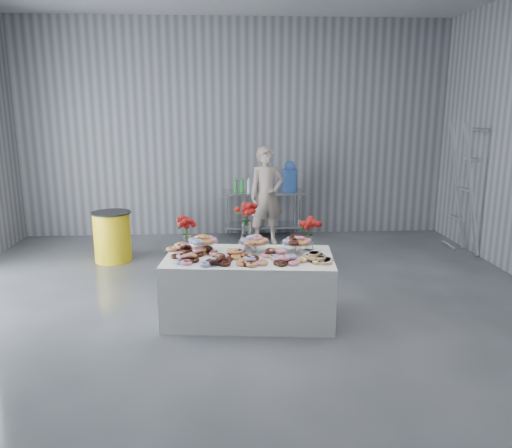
{
  "coord_description": "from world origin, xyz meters",
  "views": [
    {
      "loc": [
        -0.18,
        -4.99,
        2.4
      ],
      "look_at": [
        0.18,
        0.89,
        1.02
      ],
      "focal_mm": 35.0,
      "sensor_mm": 36.0,
      "label": 1
    }
  ],
  "objects": [
    {
      "name": "cake_stand_mid",
      "position": [
        0.14,
        0.6,
        0.89
      ],
      "size": [
        0.36,
        0.36,
        0.17
      ],
      "color": "silver",
      "rests_on": "display_table"
    },
    {
      "name": "bouquet_right",
      "position": [
        0.8,
        0.68,
        1.05
      ],
      "size": [
        0.26,
        0.26,
        0.42
      ],
      "color": "white",
      "rests_on": "display_table"
    },
    {
      "name": "bouquet_left",
      "position": [
        -0.65,
        0.78,
        1.05
      ],
      "size": [
        0.26,
        0.26,
        0.42
      ],
      "color": "white",
      "rests_on": "display_table"
    },
    {
      "name": "person",
      "position": [
        0.54,
        3.72,
        0.87
      ],
      "size": [
        0.72,
        0.56,
        1.74
      ],
      "primitive_type": "imported",
      "rotation": [
        0.0,
        0.0,
        0.25
      ],
      "color": "#CC8C93",
      "rests_on": "ground"
    },
    {
      "name": "donut_mounds",
      "position": [
        0.07,
        0.4,
        0.8
      ],
      "size": [
        1.88,
        0.98,
        0.09
      ],
      "primitive_type": null,
      "rotation": [
        0.0,
        0.0,
        -0.1
      ],
      "color": "#C88549",
      "rests_on": "display_table"
    },
    {
      "name": "ground",
      "position": [
        0.0,
        0.0,
        0.0
      ],
      "size": [
        9.0,
        9.0,
        0.0
      ],
      "primitive_type": "plane",
      "color": "#33353A",
      "rests_on": "ground"
    },
    {
      "name": "stepladder",
      "position": [
        3.75,
        2.92,
        1.1
      ],
      "size": [
        0.64,
        0.54,
        2.2
      ],
      "primitive_type": null,
      "rotation": [
        0.0,
        -0.18,
        0.0
      ],
      "color": "silver",
      "rests_on": "ground"
    },
    {
      "name": "room_walls",
      "position": [
        -0.27,
        0.07,
        2.64
      ],
      "size": [
        8.04,
        9.04,
        4.02
      ],
      "color": "slate",
      "rests_on": "ground"
    },
    {
      "name": "cake_stand_right",
      "position": [
        0.63,
        0.54,
        0.89
      ],
      "size": [
        0.36,
        0.36,
        0.17
      ],
      "color": "silver",
      "rests_on": "display_table"
    },
    {
      "name": "drink_bottles",
      "position": [
        0.18,
        4.0,
        1.04
      ],
      "size": [
        0.54,
        0.08,
        0.27
      ],
      "primitive_type": null,
      "color": "#268C33",
      "rests_on": "prep_table"
    },
    {
      "name": "bouquet_center",
      "position": [
        0.06,
        0.81,
        1.13
      ],
      "size": [
        0.26,
        0.26,
        0.57
      ],
      "color": "silver",
      "rests_on": "display_table"
    },
    {
      "name": "danish_pile",
      "position": [
        0.8,
        0.22,
        0.81
      ],
      "size": [
        0.48,
        0.48,
        0.11
      ],
      "primitive_type": null,
      "color": "silver",
      "rests_on": "display_table"
    },
    {
      "name": "trash_barrel",
      "position": [
        -2.0,
        2.82,
        0.4
      ],
      "size": [
        0.62,
        0.62,
        0.8
      ],
      "rotation": [
        0.0,
        0.0,
        0.3
      ],
      "color": "yellow",
      "rests_on": "ground"
    },
    {
      "name": "prep_table",
      "position": [
        0.5,
        4.1,
        0.62
      ],
      "size": [
        1.5,
        0.6,
        0.9
      ],
      "color": "silver",
      "rests_on": "ground"
    },
    {
      "name": "cake_stand_left",
      "position": [
        -0.46,
        0.66,
        0.89
      ],
      "size": [
        0.36,
        0.36,
        0.17
      ],
      "color": "silver",
      "rests_on": "display_table"
    },
    {
      "name": "display_table",
      "position": [
        0.07,
        0.45,
        0.38
      ],
      "size": [
        1.99,
        1.19,
        0.75
      ],
      "primitive_type": "cube",
      "rotation": [
        0.0,
        0.0,
        -0.1
      ],
      "color": "white",
      "rests_on": "ground"
    },
    {
      "name": "water_jug",
      "position": [
        1.0,
        4.1,
        1.15
      ],
      "size": [
        0.28,
        0.28,
        0.55
      ],
      "color": "#4278E3",
      "rests_on": "prep_table"
    }
  ]
}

